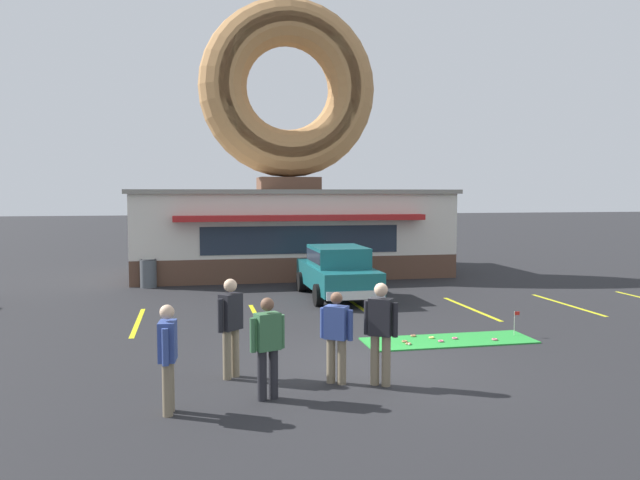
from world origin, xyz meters
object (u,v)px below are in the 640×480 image
trash_bin (148,273)px  pedestrian_hooded_kid (268,343)px  car_teal (337,270)px  pedestrian_blue_sweater_man (381,328)px  pedestrian_leather_jacket_man (231,323)px  pedestrian_clipboard_woman (336,333)px  pedestrian_beanie_man (168,354)px  putting_flag_pin (516,317)px  golf_ball (409,344)px

trash_bin → pedestrian_hooded_kid: bearing=-78.1°
car_teal → pedestrian_blue_sweater_man: size_ratio=2.62×
pedestrian_blue_sweater_man → pedestrian_leather_jacket_man: bearing=159.0°
pedestrian_blue_sweater_man → pedestrian_clipboard_woman: (-0.70, 0.26, -0.11)m
pedestrian_beanie_man → trash_bin: pedestrian_beanie_man is taller
putting_flag_pin → pedestrian_leather_jacket_man: bearing=-164.0°
car_teal → pedestrian_hooded_kid: pedestrian_hooded_kid is taller
pedestrian_beanie_man → pedestrian_hooded_kid: bearing=12.6°
car_teal → pedestrian_beanie_man: size_ratio=2.81×
pedestrian_blue_sweater_man → trash_bin: pedestrian_blue_sweater_man is taller
pedestrian_blue_sweater_man → pedestrian_hooded_kid: pedestrian_blue_sweater_man is taller
trash_bin → pedestrian_blue_sweater_man: bearing=-69.3°
car_teal → pedestrian_clipboard_woman: car_teal is taller
pedestrian_blue_sweater_man → pedestrian_leather_jacket_man: (-2.44, 0.94, 0.01)m
pedestrian_blue_sweater_man → pedestrian_leather_jacket_man: 2.62m
pedestrian_blue_sweater_man → trash_bin: bearing=110.7°
putting_flag_pin → trash_bin: trash_bin is taller
golf_ball → pedestrian_clipboard_woman: size_ratio=0.03×
golf_ball → pedestrian_leather_jacket_man: bearing=-158.9°
golf_ball → trash_bin: bearing=121.6°
golf_ball → pedestrian_clipboard_woman: pedestrian_clipboard_woman is taller
golf_ball → car_teal: 6.38m
pedestrian_blue_sweater_man → pedestrian_beanie_man: size_ratio=1.07×
pedestrian_blue_sweater_man → pedestrian_clipboard_woman: pedestrian_blue_sweater_man is taller
pedestrian_hooded_kid → pedestrian_blue_sweater_man: bearing=9.6°
pedestrian_leather_jacket_man → pedestrian_beanie_man: 1.90m
pedestrian_clipboard_woman → pedestrian_beanie_man: size_ratio=0.97×
golf_ball → pedestrian_beanie_man: 5.80m
car_teal → pedestrian_hooded_kid: 9.63m
putting_flag_pin → pedestrian_hooded_kid: pedestrian_hooded_kid is taller
golf_ball → car_teal: car_teal is taller
golf_ball → pedestrian_beanie_man: (-4.84, -3.07, 0.85)m
pedestrian_leather_jacket_man → car_teal: bearing=64.2°
car_teal → pedestrian_clipboard_woman: (-2.02, -8.47, -0.01)m
putting_flag_pin → pedestrian_clipboard_woman: 5.42m
putting_flag_pin → pedestrian_beanie_man: pedestrian_beanie_man is taller
golf_ball → pedestrian_leather_jacket_man: 4.20m
car_teal → pedestrian_beanie_man: 10.54m
pedestrian_beanie_man → trash_bin: (-1.10, 12.71, -0.40)m
trash_bin → pedestrian_clipboard_woman: bearing=-71.9°
pedestrian_blue_sweater_man → pedestrian_hooded_kid: size_ratio=1.08×
car_teal → trash_bin: (-5.87, 3.31, -0.37)m
pedestrian_hooded_kid → pedestrian_clipboard_woman: size_ratio=1.03×
car_teal → pedestrian_clipboard_woman: 8.71m
pedestrian_beanie_man → pedestrian_blue_sweater_man: bearing=10.9°
pedestrian_hooded_kid → pedestrian_beanie_man: 1.55m
pedestrian_clipboard_woman → pedestrian_beanie_man: (-2.76, -0.92, 0.03)m
pedestrian_blue_sweater_man → pedestrian_beanie_man: 3.52m
car_teal → pedestrian_beanie_man: bearing=-116.9°
car_teal → pedestrian_leather_jacket_man: 8.65m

